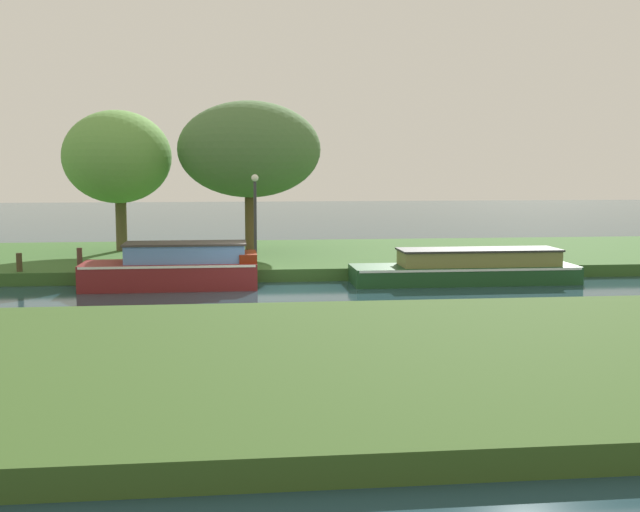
{
  "coord_description": "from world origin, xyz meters",
  "views": [
    {
      "loc": [
        -0.75,
        -22.36,
        3.59
      ],
      "look_at": [
        1.93,
        1.2,
        0.9
      ],
      "focal_mm": 44.22,
      "sensor_mm": 36.0,
      "label": 1
    }
  ],
  "objects_px": {
    "maroon_narrowboat": "(176,268)",
    "willow_tree_left": "(117,157)",
    "forest_barge": "(468,268)",
    "willow_tree_centre": "(249,150)",
    "lamp_post": "(255,208)",
    "mooring_post_far": "(80,259)",
    "mooring_post_near": "(19,262)"
  },
  "relations": [
    {
      "from": "forest_barge",
      "to": "lamp_post",
      "type": "height_order",
      "value": "lamp_post"
    },
    {
      "from": "lamp_post",
      "to": "mooring_post_far",
      "type": "xyz_separation_m",
      "value": [
        -5.46,
        -1.19,
        -1.5
      ]
    },
    {
      "from": "maroon_narrowboat",
      "to": "willow_tree_centre",
      "type": "distance_m",
      "value": 7.58
    },
    {
      "from": "mooring_post_far",
      "to": "lamp_post",
      "type": "bearing_deg",
      "value": 12.3
    },
    {
      "from": "lamp_post",
      "to": "willow_tree_left",
      "type": "bearing_deg",
      "value": 140.58
    },
    {
      "from": "willow_tree_left",
      "to": "willow_tree_centre",
      "type": "relative_size",
      "value": 0.94
    },
    {
      "from": "forest_barge",
      "to": "mooring_post_near",
      "type": "xyz_separation_m",
      "value": [
        -13.77,
        1.24,
        0.22
      ]
    },
    {
      "from": "maroon_narrowboat",
      "to": "mooring_post_near",
      "type": "height_order",
      "value": "maroon_narrowboat"
    },
    {
      "from": "mooring_post_near",
      "to": "mooring_post_far",
      "type": "xyz_separation_m",
      "value": [
        1.8,
        0.0,
        0.07
      ]
    },
    {
      "from": "willow_tree_left",
      "to": "lamp_post",
      "type": "distance_m",
      "value": 6.64
    },
    {
      "from": "forest_barge",
      "to": "maroon_narrowboat",
      "type": "relative_size",
      "value": 1.36
    },
    {
      "from": "maroon_narrowboat",
      "to": "willow_tree_centre",
      "type": "bearing_deg",
      "value": 69.05
    },
    {
      "from": "maroon_narrowboat",
      "to": "lamp_post",
      "type": "distance_m",
      "value": 3.83
    },
    {
      "from": "mooring_post_far",
      "to": "willow_tree_centre",
      "type": "bearing_deg",
      "value": 42.71
    },
    {
      "from": "lamp_post",
      "to": "maroon_narrowboat",
      "type": "bearing_deg",
      "value": -135.25
    },
    {
      "from": "willow_tree_left",
      "to": "mooring_post_far",
      "type": "bearing_deg",
      "value": -95.41
    },
    {
      "from": "forest_barge",
      "to": "mooring_post_far",
      "type": "relative_size",
      "value": 9.92
    },
    {
      "from": "willow_tree_centre",
      "to": "lamp_post",
      "type": "xyz_separation_m",
      "value": [
        0.08,
        -3.78,
        -1.98
      ]
    },
    {
      "from": "willow_tree_left",
      "to": "mooring_post_far",
      "type": "height_order",
      "value": "willow_tree_left"
    },
    {
      "from": "mooring_post_near",
      "to": "mooring_post_far",
      "type": "distance_m",
      "value": 1.8
    },
    {
      "from": "maroon_narrowboat",
      "to": "willow_tree_left",
      "type": "height_order",
      "value": "willow_tree_left"
    },
    {
      "from": "forest_barge",
      "to": "maroon_narrowboat",
      "type": "xyz_separation_m",
      "value": [
        -8.97,
        -0.0,
        0.14
      ]
    },
    {
      "from": "maroon_narrowboat",
      "to": "willow_tree_centre",
      "type": "xyz_separation_m",
      "value": [
        2.38,
        6.21,
        3.64
      ]
    },
    {
      "from": "lamp_post",
      "to": "mooring_post_near",
      "type": "height_order",
      "value": "lamp_post"
    },
    {
      "from": "willow_tree_left",
      "to": "mooring_post_far",
      "type": "xyz_separation_m",
      "value": [
        -0.5,
        -5.27,
        -3.19
      ]
    },
    {
      "from": "willow_tree_centre",
      "to": "mooring_post_far",
      "type": "distance_m",
      "value": 8.11
    },
    {
      "from": "forest_barge",
      "to": "willow_tree_centre",
      "type": "xyz_separation_m",
      "value": [
        -6.59,
        6.21,
        3.77
      ]
    },
    {
      "from": "maroon_narrowboat",
      "to": "mooring_post_far",
      "type": "relative_size",
      "value": 7.28
    },
    {
      "from": "maroon_narrowboat",
      "to": "lamp_post",
      "type": "relative_size",
      "value": 1.74
    },
    {
      "from": "maroon_narrowboat",
      "to": "mooring_post_far",
      "type": "xyz_separation_m",
      "value": [
        -3.0,
        1.24,
        0.16
      ]
    },
    {
      "from": "maroon_narrowboat",
      "to": "willow_tree_left",
      "type": "distance_m",
      "value": 7.74
    },
    {
      "from": "willow_tree_left",
      "to": "willow_tree_centre",
      "type": "distance_m",
      "value": 4.9
    }
  ]
}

